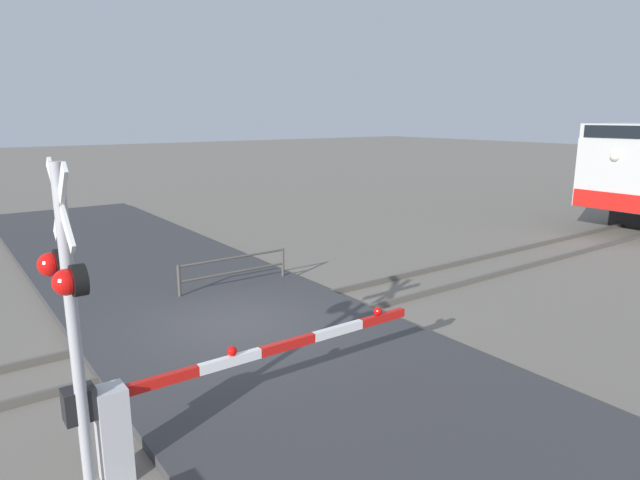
# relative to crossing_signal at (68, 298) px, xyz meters

# --- Properties ---
(ground_plane) EXTENTS (160.00, 160.00, 0.00)m
(ground_plane) POSITION_rel_crossing_signal_xyz_m (-3.55, 3.84, -2.51)
(ground_plane) COLOR slate
(rail_track_left) EXTENTS (0.08, 80.00, 0.15)m
(rail_track_left) POSITION_rel_crossing_signal_xyz_m (-4.27, 3.84, -2.43)
(rail_track_left) COLOR #59544C
(rail_track_left) RESTS_ON ground_plane
(rail_track_right) EXTENTS (0.08, 80.00, 0.15)m
(rail_track_right) POSITION_rel_crossing_signal_xyz_m (-2.83, 3.84, -2.43)
(rail_track_right) COLOR #59544C
(rail_track_right) RESTS_ON ground_plane
(road_surface) EXTENTS (36.00, 6.01, 0.17)m
(road_surface) POSITION_rel_crossing_signal_xyz_m (-3.55, 3.84, -2.42)
(road_surface) COLOR #38383A
(road_surface) RESTS_ON ground_plane
(crossing_signal) EXTENTS (1.18, 0.33, 4.03)m
(crossing_signal) POSITION_rel_crossing_signal_xyz_m (0.00, 0.00, 0.00)
(crossing_signal) COLOR #ADADB2
(crossing_signal) RESTS_ON ground_plane
(crossing_gate) EXTENTS (0.36, 5.46, 1.37)m
(crossing_gate) POSITION_rel_crossing_signal_xyz_m (-0.11, 0.99, -1.66)
(crossing_gate) COLOR silver
(crossing_gate) RESTS_ON ground_plane
(guard_railing) EXTENTS (0.08, 3.05, 0.95)m
(guard_railing) POSITION_rel_crossing_signal_xyz_m (-6.01, 5.05, -1.88)
(guard_railing) COLOR #4C4742
(guard_railing) RESTS_ON ground_plane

